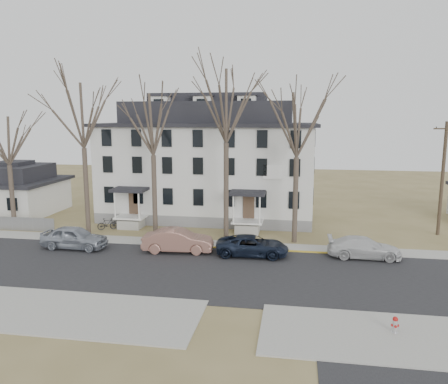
% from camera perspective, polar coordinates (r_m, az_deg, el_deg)
% --- Properties ---
extents(ground, '(120.00, 120.00, 0.00)m').
position_cam_1_polar(ground, '(26.97, -5.21, -11.69)').
color(ground, olive).
rests_on(ground, ground).
extents(main_road, '(120.00, 10.00, 0.04)m').
position_cam_1_polar(main_road, '(28.78, -4.20, -10.26)').
color(main_road, '#27272A').
rests_on(main_road, ground).
extents(far_sidewalk, '(120.00, 2.00, 0.08)m').
position_cam_1_polar(far_sidewalk, '(34.35, -1.86, -6.89)').
color(far_sidewalk, '#A09F97').
rests_on(far_sidewalk, ground).
extents(near_sidewalk_right, '(14.00, 5.00, 0.08)m').
position_cam_1_polar(near_sidewalk_right, '(22.36, 23.86, -17.26)').
color(near_sidewalk_right, '#A09F97').
rests_on(near_sidewalk_right, ground).
extents(near_sidewalk_left, '(20.00, 5.00, 0.08)m').
position_cam_1_polar(near_sidewalk_left, '(26.00, -26.04, -13.53)').
color(near_sidewalk_left, '#A09F97').
rests_on(near_sidewalk_left, ground).
extents(yellow_curb, '(14.00, 0.25, 0.06)m').
position_cam_1_polar(yellow_curb, '(32.91, 6.49, -7.70)').
color(yellow_curb, gold).
rests_on(yellow_curb, ground).
extents(boarding_house, '(20.80, 12.36, 12.05)m').
position_cam_1_polar(boarding_house, '(43.28, -1.95, 3.86)').
color(boarding_house, slate).
rests_on(boarding_house, ground).
extents(small_house, '(8.70, 8.70, 5.00)m').
position_cam_1_polar(small_house, '(49.86, -25.57, 0.06)').
color(small_house, silver).
rests_on(small_house, ground).
extents(tree_far_left, '(8.40, 8.40, 13.72)m').
position_cam_1_polar(tree_far_left, '(38.26, -18.04, 10.06)').
color(tree_far_left, '#473B31').
rests_on(tree_far_left, ground).
extents(tree_mid_left, '(7.80, 7.80, 12.74)m').
position_cam_1_polar(tree_mid_left, '(35.93, -9.33, 9.26)').
color(tree_mid_left, '#473B31').
rests_on(tree_mid_left, ground).
extents(tree_center, '(9.00, 9.00, 14.70)m').
position_cam_1_polar(tree_center, '(34.52, 0.29, 11.84)').
color(tree_center, '#473B31').
rests_on(tree_center, ground).
extents(tree_mid_right, '(7.80, 7.80, 12.74)m').
position_cam_1_polar(tree_mid_right, '(34.07, 9.59, 9.23)').
color(tree_mid_right, '#473B31').
rests_on(tree_mid_right, ground).
extents(tree_bungalow, '(6.60, 6.60, 10.78)m').
position_cam_1_polar(tree_bungalow, '(41.94, -26.47, 6.41)').
color(tree_bungalow, '#473B31').
rests_on(tree_bungalow, ground).
extents(utility_pole_far, '(2.00, 0.28, 9.50)m').
position_cam_1_polar(utility_pole_far, '(40.44, 26.64, 1.72)').
color(utility_pole_far, '#3D3023').
rests_on(utility_pole_far, ground).
extents(car_silver, '(5.04, 2.14, 1.70)m').
position_cam_1_polar(car_silver, '(34.95, -18.96, -5.68)').
color(car_silver, '#939BA8').
rests_on(car_silver, ground).
extents(car_tan, '(5.28, 2.22, 1.70)m').
position_cam_1_polar(car_tan, '(32.44, -6.04, -6.38)').
color(car_tan, '#8C5E51').
rests_on(car_tan, ground).
extents(car_navy, '(5.20, 2.49, 1.43)m').
position_cam_1_polar(car_navy, '(31.53, 3.73, -7.08)').
color(car_navy, black).
rests_on(car_navy, ground).
extents(car_white, '(5.04, 2.05, 1.46)m').
position_cam_1_polar(car_white, '(32.53, 17.81, -6.98)').
color(car_white, silver).
rests_on(car_white, ground).
extents(bicycle_left, '(1.61, 1.23, 0.81)m').
position_cam_1_polar(bicycle_left, '(40.42, -13.53, -4.00)').
color(bicycle_left, black).
rests_on(bicycle_left, ground).
extents(bicycle_right, '(1.74, 1.25, 1.03)m').
position_cam_1_polar(bicycle_right, '(39.83, -14.99, -4.11)').
color(bicycle_right, black).
rests_on(bicycle_right, ground).
extents(fire_hydrant, '(0.35, 0.32, 0.83)m').
position_cam_1_polar(fire_hydrant, '(22.38, 21.43, -15.87)').
color(fire_hydrant, '#B7B7BA').
rests_on(fire_hydrant, ground).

